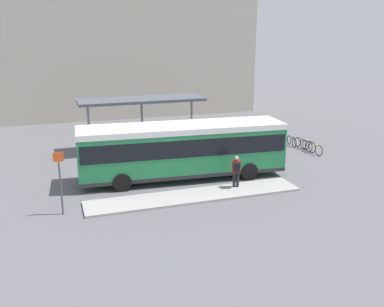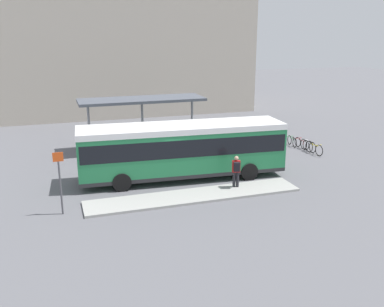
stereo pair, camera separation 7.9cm
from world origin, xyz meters
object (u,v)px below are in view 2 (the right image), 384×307
(pedestrian_waiting, at_px, (236,170))
(potted_planter_near_shelter, at_px, (146,149))
(city_bus, at_px, (182,147))
(bicycle_white, at_px, (308,146))
(bicycle_yellow, at_px, (314,148))
(bicycle_red, at_px, (302,143))
(platform_sign, at_px, (60,180))
(bicycle_green, at_px, (292,141))

(pedestrian_waiting, bearing_deg, potted_planter_near_shelter, 41.10)
(city_bus, distance_m, bicycle_white, 9.98)
(bicycle_yellow, relative_size, potted_planter_near_shelter, 1.41)
(bicycle_red, height_order, potted_planter_near_shelter, potted_planter_near_shelter)
(pedestrian_waiting, distance_m, bicycle_red, 9.53)
(bicycle_red, distance_m, platform_sign, 17.15)
(pedestrian_waiting, xyz_separation_m, bicycle_yellow, (7.47, 4.34, -0.67))
(bicycle_red, bearing_deg, bicycle_white, 175.92)
(city_bus, distance_m, bicycle_yellow, 9.77)
(city_bus, height_order, pedestrian_waiting, city_bus)
(bicycle_green, relative_size, potted_planter_near_shelter, 1.23)
(bicycle_yellow, xyz_separation_m, bicycle_red, (0.04, 1.50, -0.03))
(platform_sign, bearing_deg, bicycle_yellow, 16.66)
(bicycle_red, distance_m, potted_planter_near_shelter, 10.67)
(bicycle_red, bearing_deg, pedestrian_waiting, 123.24)
(bicycle_white, height_order, potted_planter_near_shelter, potted_planter_near_shelter)
(city_bus, bearing_deg, bicycle_white, 19.07)
(pedestrian_waiting, relative_size, platform_sign, 0.58)
(city_bus, relative_size, bicycle_red, 7.04)
(bicycle_white, distance_m, bicycle_red, 0.75)
(potted_planter_near_shelter, bearing_deg, bicycle_green, 0.07)
(city_bus, xyz_separation_m, bicycle_green, (9.23, 4.08, -1.41))
(bicycle_yellow, relative_size, bicycle_white, 1.04)
(bicycle_green, relative_size, platform_sign, 0.54)
(potted_planter_near_shelter, relative_size, platform_sign, 0.44)
(bicycle_green, xyz_separation_m, potted_planter_near_shelter, (-10.34, -0.01, 0.31))
(bicycle_white, relative_size, platform_sign, 0.60)
(city_bus, bearing_deg, bicycle_yellow, 14.83)
(city_bus, distance_m, pedestrian_waiting, 3.31)
(bicycle_red, height_order, bicycle_green, bicycle_red)
(pedestrian_waiting, distance_m, platform_sign, 8.45)
(bicycle_yellow, bearing_deg, bicycle_green, -178.13)
(bicycle_white, height_order, bicycle_red, bicycle_white)
(bicycle_yellow, height_order, bicycle_green, bicycle_yellow)
(bicycle_yellow, xyz_separation_m, bicycle_white, (0.04, 0.75, -0.01))
(bicycle_yellow, xyz_separation_m, potted_planter_near_shelter, (-10.60, 2.24, 0.27))
(bicycle_yellow, relative_size, bicycle_green, 1.15)
(bicycle_yellow, height_order, platform_sign, platform_sign)
(city_bus, relative_size, bicycle_green, 7.32)
(platform_sign, bearing_deg, pedestrian_waiting, 2.80)
(pedestrian_waiting, relative_size, bicycle_red, 1.03)
(city_bus, xyz_separation_m, potted_planter_near_shelter, (-1.11, 4.07, -1.10))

